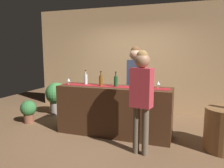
{
  "coord_description": "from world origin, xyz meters",
  "views": [
    {
      "loc": [
        1.35,
        -4.05,
        1.68
      ],
      "look_at": [
        -0.04,
        0.0,
        1.04
      ],
      "focal_mm": 34.81,
      "sensor_mm": 36.0,
      "label": 1
    }
  ],
  "objects": [
    {
      "name": "wine_glass_near_customer",
      "position": [
        0.86,
        0.04,
        1.1
      ],
      "size": [
        0.07,
        0.07,
        0.14
      ],
      "color": "silver",
      "rests_on": "bar_counter"
    },
    {
      "name": "counter_runner_cloth",
      "position": [
        0.0,
        0.0,
        0.99
      ],
      "size": [
        2.18,
        0.28,
        0.01
      ],
      "primitive_type": "cube",
      "color": "maroon",
      "rests_on": "bar_counter"
    },
    {
      "name": "wine_bottle_green",
      "position": [
        0.05,
        -0.02,
        1.1
      ],
      "size": [
        0.07,
        0.07,
        0.3
      ],
      "color": "#194723",
      "rests_on": "bar_counter"
    },
    {
      "name": "wine_glass_mid_counter",
      "position": [
        -0.96,
        -0.11,
        1.1
      ],
      "size": [
        0.07,
        0.07,
        0.14
      ],
      "color": "silver",
      "rests_on": "bar_counter"
    },
    {
      "name": "potted_plant_small",
      "position": [
        -2.15,
        0.03,
        0.31
      ],
      "size": [
        0.37,
        0.37,
        0.54
      ],
      "color": "brown",
      "rests_on": "ground"
    },
    {
      "name": "ground_plane",
      "position": [
        0.0,
        0.0,
        0.0
      ],
      "size": [
        10.0,
        10.0,
        0.0
      ],
      "primitive_type": "plane",
      "color": "brown"
    },
    {
      "name": "wine_bottle_clear",
      "position": [
        -0.66,
        0.09,
        1.1
      ],
      "size": [
        0.07,
        0.07,
        0.3
      ],
      "color": "#B2C6C1",
      "rests_on": "bar_counter"
    },
    {
      "name": "bar_counter",
      "position": [
        0.0,
        0.0,
        0.5
      ],
      "size": [
        2.3,
        0.6,
        0.99
      ],
      "primitive_type": "cube",
      "color": "#3D2314",
      "rests_on": "ground"
    },
    {
      "name": "bartender",
      "position": [
        0.29,
        0.58,
        1.12
      ],
      "size": [
        0.36,
        0.25,
        1.79
      ],
      "rotation": [
        0.0,
        0.0,
        3.24
      ],
      "color": "#26262B",
      "rests_on": "ground"
    },
    {
      "name": "wine_bottle_amber",
      "position": [
        -0.27,
        -0.01,
        1.1
      ],
      "size": [
        0.07,
        0.07,
        0.3
      ],
      "color": "brown",
      "rests_on": "bar_counter"
    },
    {
      "name": "back_wall",
      "position": [
        0.0,
        1.9,
        1.45
      ],
      "size": [
        6.0,
        0.12,
        2.9
      ],
      "primitive_type": "cube",
      "color": "tan",
      "rests_on": "ground"
    },
    {
      "name": "customer_sipping",
      "position": [
        0.69,
        -0.68,
        1.06
      ],
      "size": [
        0.37,
        0.26,
        1.71
      ],
      "rotation": [
        0.0,
        0.0,
        -0.2
      ],
      "color": "brown",
      "rests_on": "ground"
    },
    {
      "name": "potted_plant_tall",
      "position": [
        -1.94,
        0.91,
        0.5
      ],
      "size": [
        0.59,
        0.59,
        0.86
      ],
      "color": "#9E9389",
      "rests_on": "ground"
    }
  ]
}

